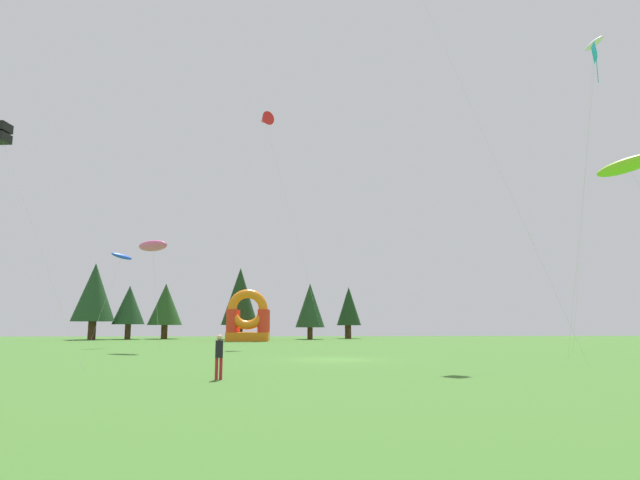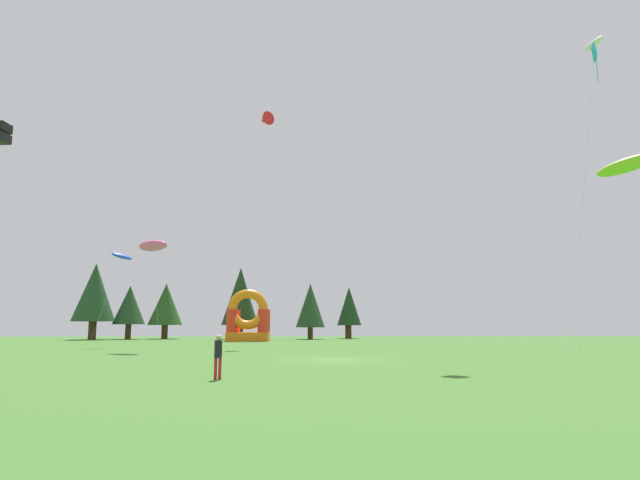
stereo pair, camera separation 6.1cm
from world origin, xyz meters
The scene contains 16 objects.
ground_plane centered at (0.00, 0.00, 0.00)m, with size 120.00×120.00×0.00m, color #3D6B28.
kite_cyan_diamond centered at (15.31, -1.78, 17.43)m, with size 3.49×0.90×18.10m.
kite_red_delta centered at (-5.21, 20.85, 21.94)m, with size 7.12×5.70×22.64m.
kite_blue_parafoil centered at (-17.42, 17.75, 7.86)m, with size 2.83×2.39×8.34m.
kite_pink_parafoil centered at (-12.67, 9.65, 7.65)m, with size 3.07×2.69×8.19m.
kite_lime_parafoil centered at (16.92, -1.19, 11.00)m, with size 4.36×5.00×11.72m.
kite_white_parafoil centered at (17.36, 1.78, 20.11)m, with size 0.87×5.82×20.49m.
person_midfield centered at (-4.92, -10.76, 0.93)m, with size 0.30×0.30×1.57m.
inflatable_orange_dome centered at (-7.52, 34.07, 2.14)m, with size 4.89×4.61×5.97m.
tree_row_0 centered at (-27.84, 40.76, 5.98)m, with size 5.35×5.35×9.76m.
tree_row_1 centered at (-23.87, 42.58, 4.43)m, with size 4.14×4.14×7.01m.
tree_row_2 centered at (-19.54, 44.30, 4.59)m, with size 4.59×4.59×7.42m.
tree_row_3 centered at (-9.20, 41.10, 5.54)m, with size 4.79×4.79×9.30m.
tree_row_4 centered at (-0.01, 41.44, 4.38)m, with size 3.85×3.85×7.29m.
tree_row_5 centered at (5.17, 45.19, 3.93)m, with size 2.58×2.58×6.12m.
tree_row_6 centered at (5.50, 45.09, 4.40)m, with size 3.39×3.39×7.08m.
Camera 2 is at (-2.28, -30.44, 1.92)m, focal length 30.41 mm.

